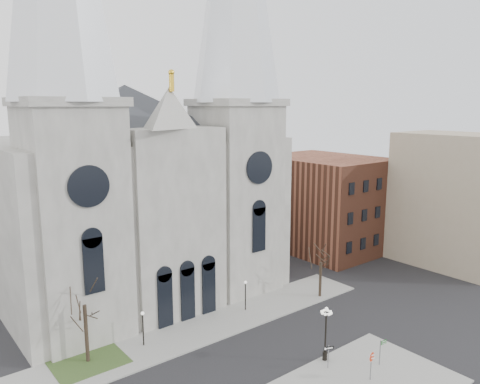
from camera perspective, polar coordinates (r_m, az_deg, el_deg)
ground at (r=40.60m, az=4.66°, el=-21.84°), size 160.00×160.00×0.00m
sidewalk_far at (r=48.08m, az=-4.72°, el=-16.25°), size 40.00×6.00×0.14m
grass_patch at (r=44.53m, az=-18.02°, el=-19.07°), size 6.00×5.00×0.18m
cathedral at (r=53.30m, az=-12.22°, el=6.84°), size 33.00×26.66×54.00m
bg_building_brick at (r=72.72m, az=10.13°, el=-1.27°), size 14.00×18.00×14.00m
bg_building_tan at (r=70.11m, az=24.45°, el=-0.84°), size 10.00×14.00×18.00m
tree_left at (r=42.13m, az=-18.46°, el=-12.54°), size 3.20×3.20×7.50m
tree_right at (r=54.19m, az=9.84°, el=-8.16°), size 3.20×3.20×6.00m
ped_lamp_left at (r=44.79m, az=-11.76°, el=-15.34°), size 0.32×0.32×3.26m
ped_lamp_right at (r=50.74m, az=0.67°, el=-11.91°), size 0.32×0.32×3.26m
stop_sign at (r=40.68m, az=15.71°, el=-19.08°), size 0.86×0.22×2.43m
globe_lamp at (r=41.94m, az=10.43°, el=-15.88°), size 1.31×1.31×4.83m
one_way_sign at (r=41.61m, az=10.73°, el=-18.66°), size 0.84×0.39×2.05m
street_name_sign at (r=43.15m, az=16.78°, el=-17.96°), size 0.70×0.15×2.20m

